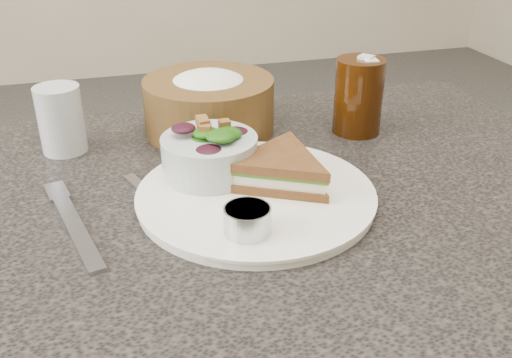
{
  "coord_description": "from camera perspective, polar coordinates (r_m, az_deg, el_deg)",
  "views": [
    {
      "loc": [
        -0.17,
        -0.61,
        1.11
      ],
      "look_at": [
        0.0,
        -0.01,
        0.78
      ],
      "focal_mm": 40.0,
      "sensor_mm": 36.0,
      "label": 1
    }
  ],
  "objects": [
    {
      "name": "dinner_plate",
      "position": [
        0.71,
        -0.0,
        -1.68
      ],
      "size": [
        0.3,
        0.3,
        0.01
      ],
      "primitive_type": "cylinder",
      "color": "white",
      "rests_on": "dining_table"
    },
    {
      "name": "sandwich",
      "position": [
        0.72,
        2.4,
        0.93
      ],
      "size": [
        0.21,
        0.21,
        0.04
      ],
      "primitive_type": null,
      "rotation": [
        0.0,
        0.0,
        -0.5
      ],
      "color": "#53371B",
      "rests_on": "dinner_plate"
    },
    {
      "name": "salad_bowl",
      "position": [
        0.74,
        -4.68,
        3.02
      ],
      "size": [
        0.16,
        0.16,
        0.07
      ],
      "primitive_type": null,
      "rotation": [
        0.0,
        0.0,
        -0.29
      ],
      "color": "#A9B5B0",
      "rests_on": "dinner_plate"
    },
    {
      "name": "dressing_ramekin",
      "position": [
        0.62,
        -0.87,
        -4.17
      ],
      "size": [
        0.06,
        0.06,
        0.03
      ],
      "primitive_type": "cylinder",
      "rotation": [
        0.0,
        0.0,
        0.09
      ],
      "color": "#B1B3B8",
      "rests_on": "dinner_plate"
    },
    {
      "name": "orange_wedge",
      "position": [
        0.77,
        1.22,
        2.11
      ],
      "size": [
        0.07,
        0.07,
        0.03
      ],
      "primitive_type": "cone",
      "rotation": [
        0.0,
        0.0,
        0.14
      ],
      "color": "#ED4502",
      "rests_on": "dinner_plate"
    },
    {
      "name": "fork",
      "position": [
        0.69,
        -17.63,
        -4.62
      ],
      "size": [
        0.06,
        0.19,
        0.01
      ],
      "primitive_type": "cube",
      "rotation": [
        0.0,
        0.0,
        0.23
      ],
      "color": "#9DA0AB",
      "rests_on": "dining_table"
    },
    {
      "name": "knife",
      "position": [
        0.7,
        -8.97,
        -3.13
      ],
      "size": [
        0.09,
        0.22,
        0.0
      ],
      "primitive_type": "cube",
      "rotation": [
        0.0,
        0.0,
        0.33
      ],
      "color": "#AEB1B6",
      "rests_on": "dining_table"
    },
    {
      "name": "bread_basket",
      "position": [
        0.9,
        -4.74,
        8.26
      ],
      "size": [
        0.24,
        0.24,
        0.12
      ],
      "primitive_type": null,
      "rotation": [
        0.0,
        0.0,
        0.21
      ],
      "color": "brown",
      "rests_on": "dining_table"
    },
    {
      "name": "cola_glass",
      "position": [
        0.91,
        10.24,
        8.5
      ],
      "size": [
        0.08,
        0.08,
        0.13
      ],
      "primitive_type": null,
      "rotation": [
        0.0,
        0.0,
        -0.07
      ],
      "color": "black",
      "rests_on": "dining_table"
    },
    {
      "name": "water_glass",
      "position": [
        0.88,
        -18.93,
        5.66
      ],
      "size": [
        0.07,
        0.07,
        0.1
      ],
      "primitive_type": "cylinder",
      "rotation": [
        0.0,
        0.0,
        -0.06
      ],
      "color": "#B5BCC0",
      "rests_on": "dining_table"
    }
  ]
}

